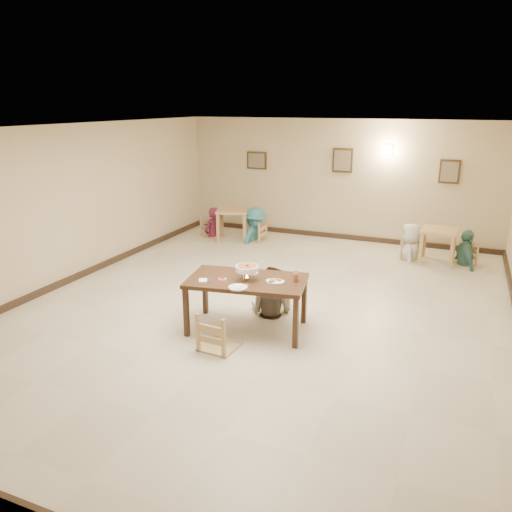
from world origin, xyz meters
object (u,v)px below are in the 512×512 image
at_px(drink_glass, 296,277).
at_px(bg_diner_a, 212,207).
at_px(bg_table_left, 233,215).
at_px(bg_chair_rr, 467,246).
at_px(bg_diner_d, 469,230).
at_px(main_diner, 271,267).
at_px(bg_chair_rl, 411,239).
at_px(chair_near, 219,313).
at_px(bg_diner_b, 255,208).
at_px(curry_warmer, 247,269).
at_px(bg_chair_ll, 212,217).
at_px(bg_chair_lr, 255,222).
at_px(bg_table_right, 439,235).
at_px(bg_diner_c, 412,224).
at_px(main_table, 247,284).
at_px(chair_far, 274,286).

relative_size(drink_glass, bg_diner_a, 0.10).
bearing_deg(bg_table_left, bg_chair_rr, -0.03).
bearing_deg(bg_diner_d, main_diner, 122.09).
bearing_deg(main_diner, bg_chair_rl, -104.49).
bearing_deg(chair_near, bg_diner_b, -68.00).
height_order(curry_warmer, bg_diner_b, bg_diner_b).
height_order(bg_chair_ll, bg_chair_lr, bg_chair_ll).
xyz_separation_m(curry_warmer, bg_table_left, (-2.49, 4.77, -0.36)).
relative_size(drink_glass, bg_chair_rr, 0.17).
bearing_deg(bg_chair_lr, bg_chair_ll, -81.82).
xyz_separation_m(drink_glass, bg_table_right, (1.77, 4.54, -0.29)).
bearing_deg(drink_glass, chair_near, -133.12).
relative_size(curry_warmer, bg_table_left, 0.38).
distance_m(bg_table_left, bg_chair_rl, 4.38).
height_order(bg_chair_lr, bg_diner_b, bg_diner_b).
xyz_separation_m(bg_table_right, bg_diner_b, (-4.36, 0.08, 0.25)).
distance_m(chair_near, bg_diner_b, 5.80).
height_order(drink_glass, bg_diner_a, bg_diner_a).
distance_m(main_diner, bg_diner_a, 5.11).
distance_m(drink_glass, bg_chair_rl, 4.78).
height_order(bg_chair_ll, bg_diner_c, bg_diner_c).
height_order(bg_chair_lr, bg_chair_rr, bg_chair_lr).
height_order(bg_chair_rr, bg_diner_d, bg_diner_d).
bearing_deg(bg_chair_rr, drink_glass, -41.99).
bearing_deg(bg_diner_c, chair_near, -27.50).
distance_m(chair_near, bg_table_left, 5.93).
relative_size(main_table, bg_chair_rr, 2.17).
height_order(chair_far, curry_warmer, curry_warmer).
relative_size(bg_chair_ll, bg_diner_c, 0.66).
relative_size(chair_far, drink_glass, 5.91).
bearing_deg(bg_chair_lr, main_diner, 31.40).
xyz_separation_m(chair_near, bg_table_right, (2.61, 5.43, 0.08)).
bearing_deg(bg_diner_a, curry_warmer, 45.84).
relative_size(bg_table_left, bg_chair_lr, 0.99).
xyz_separation_m(chair_far, main_diner, (-0.01, -0.10, 0.36)).
bearing_deg(chair_near, bg_diner_a, -57.43).
distance_m(bg_chair_rr, bg_diner_c, 1.21).
distance_m(bg_chair_ll, bg_chair_rr, 6.12).
relative_size(bg_chair_lr, bg_diner_a, 0.64).
bearing_deg(bg_diner_d, bg_chair_ll, 68.45).
bearing_deg(bg_table_right, bg_diner_b, 178.91).
bearing_deg(bg_diner_c, curry_warmer, -28.63).
bearing_deg(bg_chair_rl, main_diner, 148.07).
xyz_separation_m(bg_chair_lr, bg_diner_b, (0.00, 0.00, 0.36)).
xyz_separation_m(chair_far, chair_near, (-0.24, -1.55, 0.09)).
bearing_deg(main_table, bg_chair_lr, 101.90).
bearing_deg(bg_diner_a, chair_near, 41.37).
height_order(chair_near, bg_diner_a, bg_diner_a).
distance_m(chair_near, bg_chair_rl, 5.86).
bearing_deg(bg_table_left, curry_warmer, -62.49).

